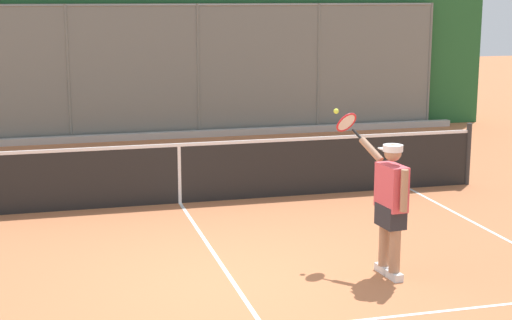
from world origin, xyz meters
name	(u,v)px	position (x,y,z in m)	size (l,w,h in m)	color
ground_plane	(234,284)	(0.00, 0.00, 0.00)	(60.00, 60.00, 0.00)	#B76B42
fence_backdrop	(131,58)	(0.00, -10.37, 1.78)	(17.56, 1.37, 3.59)	slate
tennis_net	(179,173)	(0.00, -3.74, 0.49)	(10.14, 0.09, 1.07)	#2D2D2D
tennis_player	(390,201)	(-1.80, 0.18, 0.91)	(0.56, 1.31, 1.86)	silver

